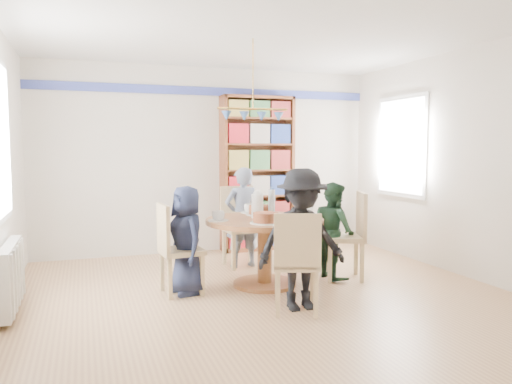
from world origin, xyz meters
name	(u,v)px	position (x,y,z in m)	size (l,w,h in m)	color
ground	(269,297)	(0.00, 0.00, 0.00)	(5.00, 5.00, 0.00)	tan
room_shell	(221,137)	(-0.26, 0.87, 1.65)	(5.00, 5.00, 5.00)	white
radiator	(11,276)	(-2.42, 0.30, 0.35)	(0.12, 1.00, 0.60)	silver
dining_table	(265,236)	(0.11, 0.43, 0.56)	(1.30, 1.30, 0.75)	brown
chair_left	(174,245)	(-0.90, 0.42, 0.52)	(0.45, 0.45, 0.95)	#D3B882
chair_right	(351,231)	(1.16, 0.37, 0.56)	(0.57, 0.57, 1.02)	#D3B882
chair_far	(240,222)	(0.15, 1.47, 0.56)	(0.48, 0.48, 1.03)	#D3B882
chair_near	(297,259)	(0.05, -0.59, 0.52)	(0.54, 0.54, 0.95)	#D3B882
person_left	(187,240)	(-0.76, 0.41, 0.57)	(0.55, 0.36, 1.14)	#171D34
person_right	(334,230)	(0.99, 0.48, 0.57)	(0.55, 0.43, 1.13)	#172F1E
person_far	(242,217)	(0.14, 1.35, 0.64)	(0.47, 0.31, 1.28)	gray
person_near	(301,239)	(0.16, -0.46, 0.67)	(0.86, 0.50, 1.34)	black
bookshelf	(257,175)	(0.69, 2.34, 1.13)	(1.09, 0.33, 2.29)	brown
tableware	(261,212)	(0.08, 0.45, 0.82)	(1.28, 1.28, 0.34)	white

